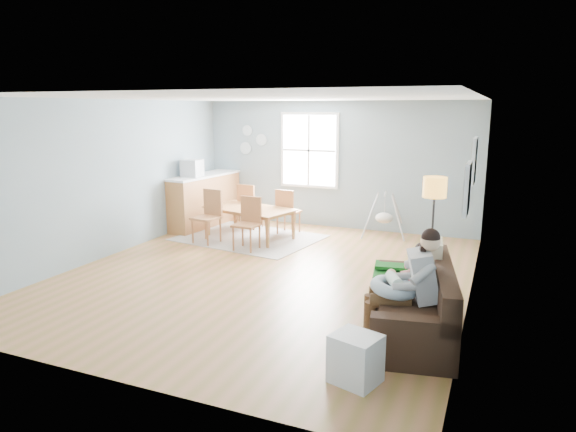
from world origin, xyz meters
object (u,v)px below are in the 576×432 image
at_px(chair_nw, 249,203).
at_px(chair_ne, 287,209).
at_px(sofa, 417,309).
at_px(counter, 204,200).
at_px(storage_cube, 355,358).
at_px(floor_lamp, 434,197).
at_px(chair_se, 249,220).
at_px(monitor, 192,168).
at_px(dining_table, 249,223).
at_px(chair_sw, 209,212).
at_px(toddler, 412,270).
at_px(father, 408,283).
at_px(baby_swing, 384,217).

relative_size(chair_nw, chair_ne, 1.03).
relative_size(sofa, counter, 1.02).
relative_size(storage_cube, chair_ne, 0.55).
height_order(floor_lamp, chair_se, floor_lamp).
bearing_deg(chair_ne, chair_se, -99.62).
bearing_deg(chair_se, monitor, 152.42).
height_order(floor_lamp, monitor, floor_lamp).
relative_size(dining_table, chair_sw, 1.71).
bearing_deg(floor_lamp, chair_sw, 166.74).
distance_m(floor_lamp, chair_se, 3.56).
bearing_deg(toddler, chair_sw, 150.18).
bearing_deg(father, chair_se, 140.56).
distance_m(sofa, toddler, 0.45).
bearing_deg(chair_se, father, -39.44).
relative_size(chair_se, counter, 0.46).
xyz_separation_m(toddler, monitor, (-5.12, 3.22, 0.62)).
bearing_deg(chair_ne, baby_swing, 18.96).
bearing_deg(dining_table, floor_lamp, -8.14).
bearing_deg(dining_table, monitor, -174.15).
bearing_deg(storage_cube, chair_ne, 119.25).
xyz_separation_m(toddler, baby_swing, (-1.24, 4.21, -0.30)).
relative_size(father, chair_nw, 1.35).
height_order(sofa, baby_swing, baby_swing).
bearing_deg(storage_cube, monitor, 135.75).
bearing_deg(chair_nw, baby_swing, 10.12).
bearing_deg(toddler, chair_se, 145.50).
bearing_deg(father, counter, 141.48).
bearing_deg(storage_cube, dining_table, 127.19).
height_order(toddler, storage_cube, toddler).
height_order(sofa, dining_table, sofa).
bearing_deg(father, chair_sw, 145.78).
relative_size(sofa, chair_se, 2.20).
bearing_deg(chair_ne, counter, 178.80).
bearing_deg(monitor, storage_cube, -44.25).
height_order(toddler, floor_lamp, floor_lamp).
relative_size(chair_ne, baby_swing, 0.94).
xyz_separation_m(floor_lamp, dining_table, (-3.72, 1.57, -1.03)).
bearing_deg(sofa, toddler, 121.83).
xyz_separation_m(toddler, dining_table, (-3.68, 3.00, -0.39)).
bearing_deg(toddler, counter, 144.71).
relative_size(father, dining_table, 0.75).
relative_size(floor_lamp, chair_ne, 1.72).
relative_size(dining_table, baby_swing, 1.74).
relative_size(floor_lamp, monitor, 4.17).
bearing_deg(floor_lamp, sofa, -87.48).
relative_size(storage_cube, chair_sw, 0.51).
relative_size(dining_table, chair_nw, 1.79).
distance_m(floor_lamp, storage_cube, 3.15).
distance_m(dining_table, monitor, 1.77).
distance_m(storage_cube, monitor, 6.87).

